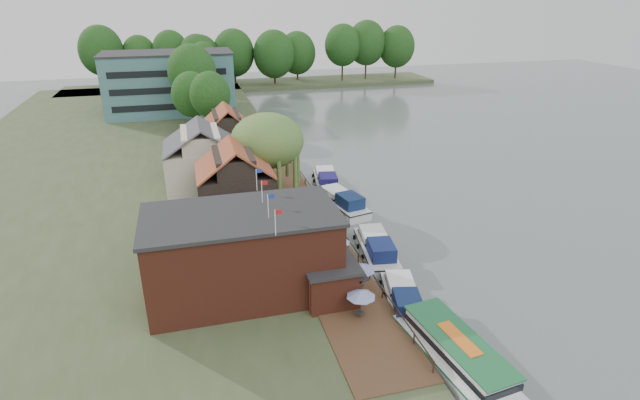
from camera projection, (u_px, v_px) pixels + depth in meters
ground at (414, 270)px, 47.00m from camera, size 260.00×260.00×0.00m
land_bank at (115, 173)px, 70.77m from camera, size 50.00×140.00×1.00m
quay_deck at (307, 226)px, 53.58m from camera, size 6.00×50.00×0.10m
quay_rail at (330, 217)px, 54.50m from camera, size 0.20×49.00×1.00m
pub at (267, 250)px, 40.95m from camera, size 20.00×11.00×7.30m
hotel_block at (170, 83)px, 101.29m from camera, size 25.40×12.40×12.30m
cottage_a at (235, 182)px, 53.84m from camera, size 8.60×7.60×8.50m
cottage_b at (202, 157)px, 62.02m from camera, size 9.60×8.60×8.50m
cottage_c at (227, 136)px, 71.00m from camera, size 7.60×7.60×8.50m
willow at (268, 157)px, 59.00m from camera, size 8.60×8.60×10.43m
umbrella_0 at (361, 304)px, 38.01m from camera, size 2.27×2.27×2.38m
umbrella_1 at (360, 277)px, 41.62m from camera, size 2.45×2.45×2.38m
umbrella_2 at (333, 261)px, 44.11m from camera, size 2.15×2.15×2.38m
umbrella_3 at (338, 249)px, 46.14m from camera, size 2.21×2.21×2.38m
umbrella_4 at (327, 239)px, 47.99m from camera, size 2.17×2.17×2.38m
umbrella_5 at (324, 222)px, 51.41m from camera, size 2.08×2.08×2.38m
cruiser_0 at (403, 296)px, 41.06m from camera, size 5.12×9.79×2.24m
cruiser_1 at (376, 246)px, 48.93m from camera, size 4.70×10.56×2.48m
cruiser_2 at (342, 200)px, 59.73m from camera, size 5.49×10.75×2.50m
cruiser_3 at (326, 179)px, 66.35m from camera, size 4.91×10.52×2.46m
tour_boat at (463, 360)px, 33.45m from camera, size 5.18×13.25×2.81m
swan at (415, 340)px, 37.23m from camera, size 0.44×0.44×0.44m
bank_tree_0 at (211, 110)px, 78.55m from camera, size 6.28×6.28×12.07m
bank_tree_1 at (193, 105)px, 83.72m from camera, size 6.60×6.60×11.24m
bank_tree_2 at (193, 85)px, 91.86m from camera, size 8.72×8.72×14.76m
bank_tree_3 at (211, 76)px, 109.31m from camera, size 8.48×8.48×12.23m
bank_tree_4 at (204, 70)px, 116.16m from camera, size 6.08×6.08×12.81m
bank_tree_5 at (198, 62)px, 125.32m from camera, size 8.57×8.57×13.76m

